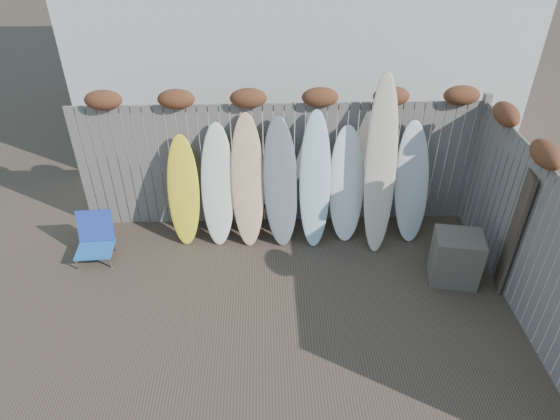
{
  "coord_description": "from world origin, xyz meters",
  "views": [
    {
      "loc": [
        -0.19,
        -4.23,
        4.75
      ],
      "look_at": [
        0.0,
        1.2,
        1.0
      ],
      "focal_mm": 32.0,
      "sensor_mm": 36.0,
      "label": 1
    }
  ],
  "objects_px": {
    "beach_chair": "(95,238)",
    "lattice_panel": "(509,216)",
    "wooden_crate": "(456,258)",
    "surfboard_0": "(183,191)"
  },
  "relations": [
    {
      "from": "beach_chair",
      "to": "lattice_panel",
      "type": "relative_size",
      "value": 0.38
    },
    {
      "from": "beach_chair",
      "to": "wooden_crate",
      "type": "bearing_deg",
      "value": -7.72
    },
    {
      "from": "beach_chair",
      "to": "wooden_crate",
      "type": "distance_m",
      "value": 5.1
    },
    {
      "from": "wooden_crate",
      "to": "surfboard_0",
      "type": "relative_size",
      "value": 0.43
    },
    {
      "from": "surfboard_0",
      "to": "lattice_panel",
      "type": "bearing_deg",
      "value": -11.92
    },
    {
      "from": "wooden_crate",
      "to": "surfboard_0",
      "type": "distance_m",
      "value": 3.97
    },
    {
      "from": "wooden_crate",
      "to": "lattice_panel",
      "type": "bearing_deg",
      "value": 17.33
    },
    {
      "from": "wooden_crate",
      "to": "beach_chair",
      "type": "bearing_deg",
      "value": 172.28
    },
    {
      "from": "wooden_crate",
      "to": "surfboard_0",
      "type": "xyz_separation_m",
      "value": [
        -3.78,
        1.13,
        0.45
      ]
    },
    {
      "from": "beach_chair",
      "to": "surfboard_0",
      "type": "distance_m",
      "value": 1.44
    }
  ]
}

